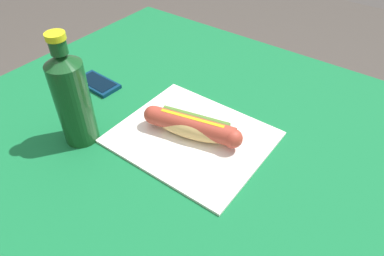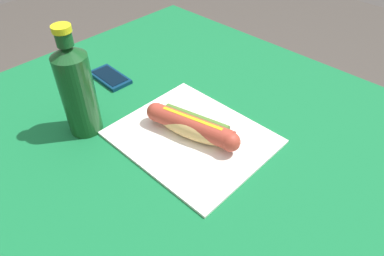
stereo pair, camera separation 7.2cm
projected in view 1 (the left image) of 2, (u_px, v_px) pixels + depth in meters
The scene contains 5 objects.
dining_table at pixel (176, 162), 0.90m from camera, with size 1.02×0.95×0.73m.
paper_wrapper at pixel (192, 137), 0.78m from camera, with size 0.32×0.27×0.01m, color white.
hot_dog at pixel (192, 126), 0.76m from camera, with size 0.23×0.09×0.05m.
cell_phone at pixel (98, 83), 0.93m from camera, with size 0.12×0.07×0.01m.
soda_bottle at pixel (72, 97), 0.71m from camera, with size 0.07×0.07×0.25m.
Camera 1 is at (0.40, -0.48, 1.25)m, focal length 32.86 mm.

